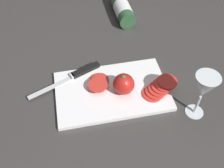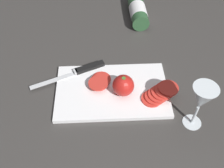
{
  "view_description": "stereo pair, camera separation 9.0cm",
  "coord_description": "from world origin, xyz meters",
  "px_view_note": "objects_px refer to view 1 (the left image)",
  "views": [
    {
      "loc": [
        0.15,
        0.56,
        0.73
      ],
      "look_at": [
        0.04,
        -0.01,
        0.05
      ],
      "focal_mm": 42.0,
      "sensor_mm": 36.0,
      "label": 1
    },
    {
      "loc": [
        0.06,
        0.57,
        0.73
      ],
      "look_at": [
        0.04,
        -0.01,
        0.05
      ],
      "focal_mm": 42.0,
      "sensor_mm": 36.0,
      "label": 2
    }
  ],
  "objects_px": {
    "tomato_slice_stack_far": "(160,88)",
    "knife": "(80,73)",
    "whole_tomato": "(125,84)",
    "tomato_slice_stack_near": "(99,83)",
    "wine_bottle": "(122,8)",
    "wine_glass": "(204,88)"
  },
  "relations": [
    {
      "from": "whole_tomato",
      "to": "tomato_slice_stack_near",
      "type": "height_order",
      "value": "whole_tomato"
    },
    {
      "from": "wine_glass",
      "to": "whole_tomato",
      "type": "xyz_separation_m",
      "value": [
        0.21,
        -0.12,
        -0.07
      ]
    },
    {
      "from": "wine_bottle",
      "to": "whole_tomato",
      "type": "xyz_separation_m",
      "value": [
        0.1,
        0.47,
        0.02
      ]
    },
    {
      "from": "wine_glass",
      "to": "knife",
      "type": "relative_size",
      "value": 0.64
    },
    {
      "from": "wine_glass",
      "to": "knife",
      "type": "height_order",
      "value": "wine_glass"
    },
    {
      "from": "wine_glass",
      "to": "tomato_slice_stack_far",
      "type": "distance_m",
      "value": 0.16
    },
    {
      "from": "knife",
      "to": "tomato_slice_stack_far",
      "type": "bearing_deg",
      "value": 129.86
    },
    {
      "from": "wine_glass",
      "to": "whole_tomato",
      "type": "height_order",
      "value": "wine_glass"
    },
    {
      "from": "whole_tomato",
      "to": "tomato_slice_stack_far",
      "type": "relative_size",
      "value": 0.6
    },
    {
      "from": "whole_tomato",
      "to": "knife",
      "type": "distance_m",
      "value": 0.18
    },
    {
      "from": "wine_glass",
      "to": "knife",
      "type": "bearing_deg",
      "value": -33.58
    },
    {
      "from": "tomato_slice_stack_far",
      "to": "knife",
      "type": "bearing_deg",
      "value": -27.62
    },
    {
      "from": "knife",
      "to": "tomato_slice_stack_near",
      "type": "relative_size",
      "value": 2.6
    },
    {
      "from": "whole_tomato",
      "to": "wine_glass",
      "type": "bearing_deg",
      "value": 149.73
    },
    {
      "from": "whole_tomato",
      "to": "knife",
      "type": "bearing_deg",
      "value": -38.06
    },
    {
      "from": "tomato_slice_stack_far",
      "to": "tomato_slice_stack_near",
      "type": "bearing_deg",
      "value": -19.18
    },
    {
      "from": "whole_tomato",
      "to": "knife",
      "type": "height_order",
      "value": "whole_tomato"
    },
    {
      "from": "wine_glass",
      "to": "tomato_slice_stack_near",
      "type": "bearing_deg",
      "value": -29.74
    },
    {
      "from": "wine_bottle",
      "to": "wine_glass",
      "type": "distance_m",
      "value": 0.61
    },
    {
      "from": "wine_bottle",
      "to": "tomato_slice_stack_near",
      "type": "bearing_deg",
      "value": 66.97
    },
    {
      "from": "wine_bottle",
      "to": "wine_glass",
      "type": "bearing_deg",
      "value": 101.04
    },
    {
      "from": "wine_bottle",
      "to": "tomato_slice_stack_near",
      "type": "height_order",
      "value": "wine_bottle"
    }
  ]
}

